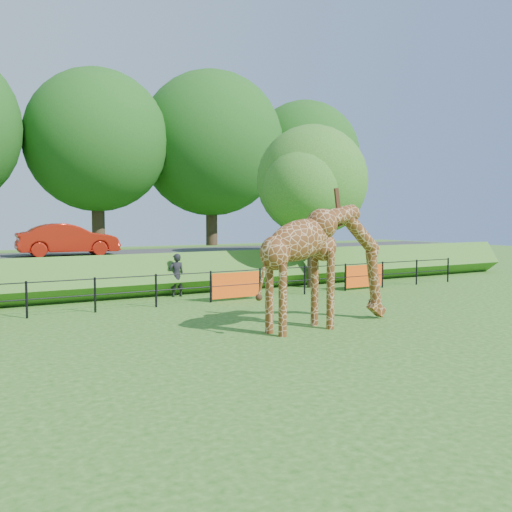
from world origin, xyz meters
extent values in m
plane|color=#225214|center=(0.00, 0.00, 0.00)|extent=(90.00, 90.00, 0.00)
cube|color=#225214|center=(0.00, 15.50, 0.65)|extent=(40.00, 9.00, 1.30)
cube|color=#2A2A2D|center=(0.00, 14.00, 1.36)|extent=(40.00, 5.00, 0.12)
imported|color=#B31C0C|center=(-1.51, 13.67, 2.06)|extent=(3.95, 1.55, 1.28)
imported|color=black|center=(1.55, 9.95, 0.80)|extent=(0.61, 0.43, 1.61)
cylinder|color=#352318|center=(7.50, 9.60, 1.60)|extent=(0.36, 0.36, 3.20)
sphere|color=#205D1A|center=(7.50, 9.60, 4.46)|extent=(4.60, 4.60, 4.60)
sphere|color=#205D1A|center=(8.65, 10.29, 4.00)|extent=(3.45, 3.45, 3.45)
sphere|color=#205D1A|center=(6.58, 8.91, 4.12)|extent=(3.22, 3.22, 3.22)
cylinder|color=#352318|center=(2.00, 22.00, 2.50)|extent=(0.70, 0.70, 5.00)
sphere|color=#154311|center=(2.00, 22.00, 7.14)|extent=(7.80, 7.80, 7.80)
cylinder|color=#352318|center=(9.00, 22.00, 2.50)|extent=(0.70, 0.70, 5.00)
sphere|color=#154311|center=(9.00, 22.00, 7.42)|extent=(8.80, 8.80, 8.80)
cylinder|color=#352318|center=(16.00, 22.00, 2.50)|extent=(0.70, 0.70, 5.00)
sphere|color=#154311|center=(16.00, 22.00, 7.04)|extent=(7.40, 7.40, 7.40)
camera|label=1|loc=(-6.71, -9.64, 2.99)|focal=40.00mm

